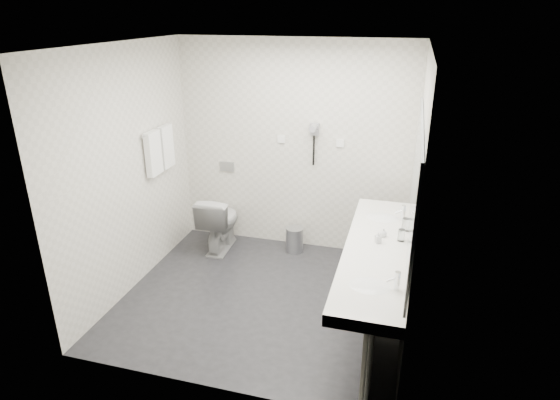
% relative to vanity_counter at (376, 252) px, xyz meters
% --- Properties ---
extents(floor, '(2.80, 2.80, 0.00)m').
position_rel_vanity_counter_xyz_m(floor, '(-1.12, 0.20, -0.80)').
color(floor, '#232327').
rests_on(floor, ground).
extents(ceiling, '(2.80, 2.80, 0.00)m').
position_rel_vanity_counter_xyz_m(ceiling, '(-1.12, 0.20, 1.70)').
color(ceiling, white).
rests_on(ceiling, wall_back).
extents(wall_back, '(2.80, 0.00, 2.80)m').
position_rel_vanity_counter_xyz_m(wall_back, '(-1.12, 1.50, 0.45)').
color(wall_back, silver).
rests_on(wall_back, floor).
extents(wall_front, '(2.80, 0.00, 2.80)m').
position_rel_vanity_counter_xyz_m(wall_front, '(-1.12, -1.10, 0.45)').
color(wall_front, silver).
rests_on(wall_front, floor).
extents(wall_left, '(0.00, 2.60, 2.60)m').
position_rel_vanity_counter_xyz_m(wall_left, '(-2.52, 0.20, 0.45)').
color(wall_left, silver).
rests_on(wall_left, floor).
extents(wall_right, '(0.00, 2.60, 2.60)m').
position_rel_vanity_counter_xyz_m(wall_right, '(0.27, 0.20, 0.45)').
color(wall_right, silver).
rests_on(wall_right, floor).
extents(vanity_counter, '(0.55, 2.20, 0.10)m').
position_rel_vanity_counter_xyz_m(vanity_counter, '(0.00, 0.00, 0.00)').
color(vanity_counter, white).
rests_on(vanity_counter, floor).
extents(vanity_panel, '(0.03, 2.15, 0.75)m').
position_rel_vanity_counter_xyz_m(vanity_panel, '(0.02, 0.00, -0.42)').
color(vanity_panel, gray).
rests_on(vanity_panel, floor).
extents(vanity_post_near, '(0.06, 0.06, 0.75)m').
position_rel_vanity_counter_xyz_m(vanity_post_near, '(0.05, -1.04, -0.42)').
color(vanity_post_near, silver).
rests_on(vanity_post_near, floor).
extents(vanity_post_far, '(0.06, 0.06, 0.75)m').
position_rel_vanity_counter_xyz_m(vanity_post_far, '(0.05, 1.04, -0.42)').
color(vanity_post_far, silver).
rests_on(vanity_post_far, floor).
extents(mirror, '(0.02, 2.20, 1.05)m').
position_rel_vanity_counter_xyz_m(mirror, '(0.26, 0.00, 0.65)').
color(mirror, '#B2BCC6').
rests_on(mirror, wall_right).
extents(basin_near, '(0.40, 0.31, 0.05)m').
position_rel_vanity_counter_xyz_m(basin_near, '(0.00, -0.65, 0.04)').
color(basin_near, white).
rests_on(basin_near, vanity_counter).
extents(basin_far, '(0.40, 0.31, 0.05)m').
position_rel_vanity_counter_xyz_m(basin_far, '(0.00, 0.65, 0.04)').
color(basin_far, white).
rests_on(basin_far, vanity_counter).
extents(faucet_near, '(0.04, 0.04, 0.15)m').
position_rel_vanity_counter_xyz_m(faucet_near, '(0.19, -0.65, 0.12)').
color(faucet_near, silver).
rests_on(faucet_near, vanity_counter).
extents(faucet_far, '(0.04, 0.04, 0.15)m').
position_rel_vanity_counter_xyz_m(faucet_far, '(0.19, 0.65, 0.12)').
color(faucet_far, silver).
rests_on(faucet_far, vanity_counter).
extents(soap_bottle_a, '(0.07, 0.07, 0.11)m').
position_rel_vanity_counter_xyz_m(soap_bottle_a, '(0.00, 0.08, 0.10)').
color(soap_bottle_a, beige).
rests_on(soap_bottle_a, vanity_counter).
extents(soap_bottle_b, '(0.09, 0.09, 0.08)m').
position_rel_vanity_counter_xyz_m(soap_bottle_b, '(0.04, 0.22, 0.09)').
color(soap_bottle_b, beige).
rests_on(soap_bottle_b, vanity_counter).
extents(glass_left, '(0.07, 0.07, 0.11)m').
position_rel_vanity_counter_xyz_m(glass_left, '(0.20, 0.18, 0.11)').
color(glass_left, silver).
rests_on(glass_left, vanity_counter).
extents(glass_right, '(0.07, 0.07, 0.12)m').
position_rel_vanity_counter_xyz_m(glass_right, '(0.22, 0.41, 0.11)').
color(glass_right, silver).
rests_on(glass_right, vanity_counter).
extents(toilet, '(0.42, 0.71, 0.71)m').
position_rel_vanity_counter_xyz_m(toilet, '(-1.96, 1.12, -0.45)').
color(toilet, white).
rests_on(toilet, floor).
extents(flush_plate, '(0.18, 0.02, 0.12)m').
position_rel_vanity_counter_xyz_m(flush_plate, '(-1.98, 1.49, 0.15)').
color(flush_plate, '#B2B5BA').
rests_on(flush_plate, wall_back).
extents(pedal_bin, '(0.26, 0.26, 0.30)m').
position_rel_vanity_counter_xyz_m(pedal_bin, '(-1.05, 1.28, -0.65)').
color(pedal_bin, '#B2B5BA').
rests_on(pedal_bin, floor).
extents(bin_lid, '(0.21, 0.21, 0.02)m').
position_rel_vanity_counter_xyz_m(bin_lid, '(-1.05, 1.28, -0.49)').
color(bin_lid, '#B2B5BA').
rests_on(bin_lid, pedal_bin).
extents(towel_rail, '(0.02, 0.62, 0.02)m').
position_rel_vanity_counter_xyz_m(towel_rail, '(-2.47, 0.75, 0.75)').
color(towel_rail, silver).
rests_on(towel_rail, wall_left).
extents(towel_near, '(0.07, 0.24, 0.48)m').
position_rel_vanity_counter_xyz_m(towel_near, '(-2.46, 0.61, 0.53)').
color(towel_near, white).
rests_on(towel_near, towel_rail).
extents(towel_far, '(0.07, 0.24, 0.48)m').
position_rel_vanity_counter_xyz_m(towel_far, '(-2.46, 0.89, 0.53)').
color(towel_far, white).
rests_on(towel_far, towel_rail).
extents(dryer_cradle, '(0.10, 0.04, 0.14)m').
position_rel_vanity_counter_xyz_m(dryer_cradle, '(-0.88, 1.47, 0.70)').
color(dryer_cradle, gray).
rests_on(dryer_cradle, wall_back).
extents(dryer_barrel, '(0.08, 0.14, 0.08)m').
position_rel_vanity_counter_xyz_m(dryer_barrel, '(-0.88, 1.40, 0.73)').
color(dryer_barrel, gray).
rests_on(dryer_barrel, dryer_cradle).
extents(dryer_cord, '(0.02, 0.02, 0.35)m').
position_rel_vanity_counter_xyz_m(dryer_cord, '(-0.88, 1.46, 0.45)').
color(dryer_cord, black).
rests_on(dryer_cord, dryer_cradle).
extents(switch_plate_a, '(0.09, 0.02, 0.09)m').
position_rel_vanity_counter_xyz_m(switch_plate_a, '(-1.27, 1.49, 0.55)').
color(switch_plate_a, white).
rests_on(switch_plate_a, wall_back).
extents(switch_plate_b, '(0.09, 0.02, 0.09)m').
position_rel_vanity_counter_xyz_m(switch_plate_b, '(-0.57, 1.49, 0.55)').
color(switch_plate_b, white).
rests_on(switch_plate_b, wall_back).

